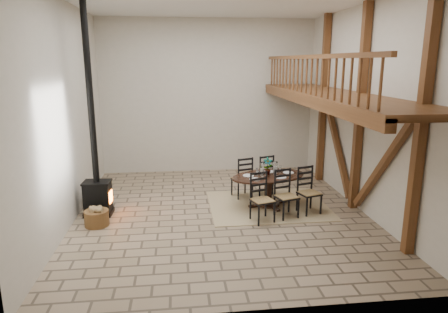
{
  "coord_description": "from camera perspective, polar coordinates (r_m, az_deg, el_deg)",
  "views": [
    {
      "loc": [
        -1.03,
        -9.21,
        3.66
      ],
      "look_at": [
        0.1,
        0.4,
        1.33
      ],
      "focal_mm": 32.0,
      "sensor_mm": 36.0,
      "label": 1
    }
  ],
  "objects": [
    {
      "name": "dining_table",
      "position": [
        10.26,
        6.66,
        -4.88
      ],
      "size": [
        2.3,
        2.53,
        1.27
      ],
      "rotation": [
        0.0,
        0.0,
        0.3
      ],
      "color": "black",
      "rests_on": "ground"
    },
    {
      "name": "room_shell",
      "position": [
        9.5,
        6.9,
        9.52
      ],
      "size": [
        7.02,
        8.02,
        5.01
      ],
      "color": "beige",
      "rests_on": "ground"
    },
    {
      "name": "rug",
      "position": [
        10.5,
        6.26,
        -6.91
      ],
      "size": [
        3.0,
        2.5,
        0.02
      ],
      "primitive_type": "cube",
      "color": "tan",
      "rests_on": "ground"
    },
    {
      "name": "log_stack",
      "position": [
        10.89,
        -17.6,
        -5.42
      ],
      "size": [
        0.44,
        0.55,
        0.49
      ],
      "rotation": [
        0.0,
        0.0,
        -0.19
      ],
      "color": "#9D8557",
      "rests_on": "ground"
    },
    {
      "name": "log_basket",
      "position": [
        9.62,
        -17.73,
        -8.28
      ],
      "size": [
        0.55,
        0.55,
        0.45
      ],
      "rotation": [
        0.0,
        0.0,
        0.09
      ],
      "color": "brown",
      "rests_on": "ground"
    },
    {
      "name": "ground",
      "position": [
        9.97,
        -0.32,
        -8.04
      ],
      "size": [
        8.0,
        8.0,
        0.0
      ],
      "primitive_type": "plane",
      "color": "gray",
      "rests_on": "ground"
    },
    {
      "name": "wood_stove",
      "position": [
        9.99,
        -17.84,
        -1.85
      ],
      "size": [
        0.68,
        0.54,
        5.0
      ],
      "rotation": [
        0.0,
        0.0,
        -0.06
      ],
      "color": "black",
      "rests_on": "ground"
    }
  ]
}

